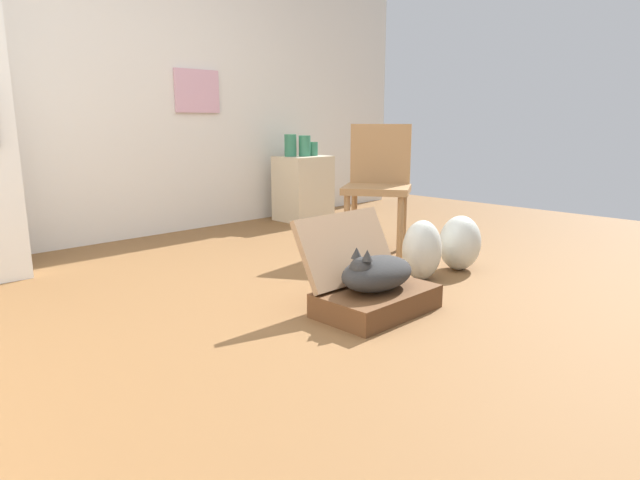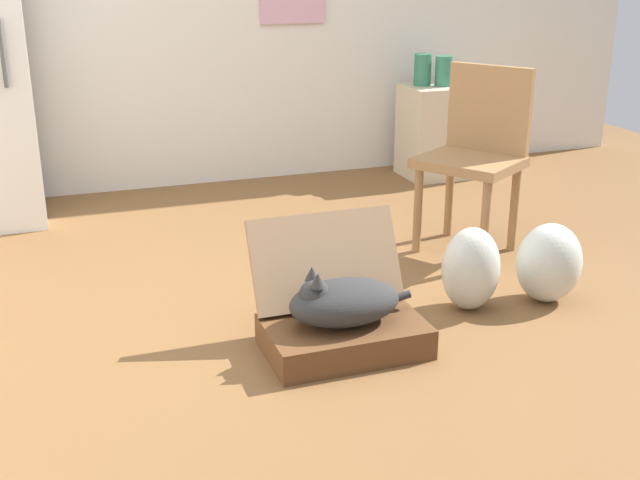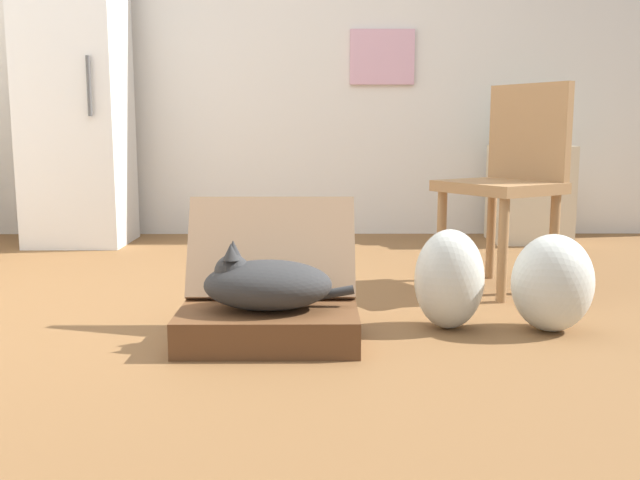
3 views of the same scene
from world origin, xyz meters
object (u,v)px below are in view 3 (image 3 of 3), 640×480
object	(u,v)px
cat	(265,284)
vase_tall	(512,129)
chair	(510,175)
plastic_bag_clear	(552,283)
side_table	(529,194)
suitcase_base	(268,326)
plastic_bag_white	(449,279)
refrigerator	(76,103)
vase_round	(534,130)
vase_short	(552,135)

from	to	relation	value
cat	vase_tall	xyz separation A→B (m)	(1.45, 2.28, 0.52)
cat	chair	xyz separation A→B (m)	(1.06, 0.87, 0.31)
vase_tall	chair	distance (m)	1.48
cat	plastic_bag_clear	bearing A→B (deg)	8.11
cat	side_table	distance (m)	2.74
suitcase_base	side_table	bearing A→B (deg)	55.06
plastic_bag_white	chair	size ratio (longest dim) A/B	0.40
chair	side_table	bearing A→B (deg)	126.82
plastic_bag_clear	side_table	xyz separation A→B (m)	(0.54, 2.09, 0.13)
plastic_bag_clear	suitcase_base	bearing A→B (deg)	-171.80
refrigerator	chair	size ratio (longest dim) A/B	1.90
plastic_bag_white	plastic_bag_clear	distance (m)	0.37
suitcase_base	chair	size ratio (longest dim) A/B	0.66
plastic_bag_clear	vase_round	xyz separation A→B (m)	(0.54, 2.07, 0.55)
vase_round	chair	bearing A→B (deg)	-110.83
plastic_bag_clear	vase_short	size ratio (longest dim) A/B	2.70
refrigerator	suitcase_base	bearing A→B (deg)	-58.40
cat	vase_short	distance (m)	2.84
vase_tall	vase_round	world-z (taller)	vase_tall
cat	refrigerator	distance (m)	2.65
suitcase_base	plastic_bag_clear	world-z (taller)	plastic_bag_clear
plastic_bag_clear	chair	xyz separation A→B (m)	(0.03, 0.72, 0.35)
vase_tall	vase_round	xyz separation A→B (m)	(0.12, -0.07, -0.01)
plastic_bag_white	side_table	distance (m)	2.25
cat	refrigerator	bearing A→B (deg)	121.41
vase_round	plastic_bag_clear	bearing A→B (deg)	-104.56
vase_tall	chair	size ratio (longest dim) A/B	0.22
cat	plastic_bag_white	xyz separation A→B (m)	(0.67, 0.19, -0.03)
refrigerator	side_table	bearing A→B (deg)	0.99
vase_round	cat	bearing A→B (deg)	-125.42
vase_round	vase_tall	bearing A→B (deg)	149.42
refrigerator	vase_round	distance (m)	2.92
side_table	suitcase_base	bearing A→B (deg)	-124.94
suitcase_base	cat	xyz separation A→B (m)	(-0.01, 0.00, 0.15)
cat	plastic_bag_white	distance (m)	0.70
refrigerator	vase_round	size ratio (longest dim) A/B	9.02
plastic_bag_white	vase_tall	world-z (taller)	vase_tall
suitcase_base	plastic_bag_white	distance (m)	0.70
suitcase_base	plastic_bag_white	size ratio (longest dim) A/B	1.66
cat	side_table	size ratio (longest dim) A/B	0.83
suitcase_base	plastic_bag_white	bearing A→B (deg)	16.01
plastic_bag_clear	refrigerator	xyz separation A→B (m)	(-2.37, 2.04, 0.71)
plastic_bag_clear	refrigerator	bearing A→B (deg)	139.32
cat	vase_tall	distance (m)	2.76
cat	refrigerator	size ratio (longest dim) A/B	0.29
vase_tall	refrigerator	bearing A→B (deg)	-178.03
plastic_bag_clear	chair	size ratio (longest dim) A/B	0.38
cat	side_table	xyz separation A→B (m)	(1.57, 2.24, 0.10)
suitcase_base	cat	world-z (taller)	cat
vase_short	chair	size ratio (longest dim) A/B	0.14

